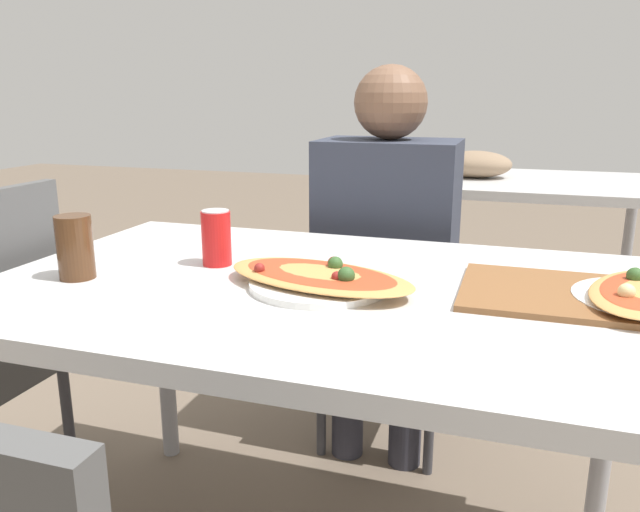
% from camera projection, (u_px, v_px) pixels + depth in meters
% --- Properties ---
extents(dining_table, '(1.36, 0.88, 0.75)m').
position_uv_depth(dining_table, '(319.00, 314.00, 1.29)').
color(dining_table, silver).
rests_on(dining_table, ground_plane).
extents(chair_far_seated, '(0.40, 0.40, 0.91)m').
position_uv_depth(chair_far_seated, '(393.00, 286.00, 2.05)').
color(chair_far_seated, '#4C4C4C').
rests_on(chair_far_seated, ground_plane).
extents(person_seated, '(0.41, 0.29, 1.20)m').
position_uv_depth(person_seated, '(388.00, 233.00, 1.89)').
color(person_seated, '#2D2D38').
rests_on(person_seated, ground_plane).
extents(pizza_main, '(0.45, 0.30, 0.06)m').
position_uv_depth(pizza_main, '(320.00, 278.00, 1.24)').
color(pizza_main, white).
rests_on(pizza_main, dining_table).
extents(soda_can, '(0.07, 0.07, 0.12)m').
position_uv_depth(soda_can, '(216.00, 238.00, 1.40)').
color(soda_can, red).
rests_on(soda_can, dining_table).
extents(drink_glass, '(0.07, 0.07, 0.13)m').
position_uv_depth(drink_glass, '(75.00, 247.00, 1.29)').
color(drink_glass, '#4C2D19').
rests_on(drink_glass, dining_table).
extents(serving_tray, '(0.47, 0.30, 0.01)m').
position_uv_depth(serving_tray, '(589.00, 296.00, 1.17)').
color(serving_tray, brown).
rests_on(serving_tray, dining_table).
extents(background_table, '(1.10, 0.80, 0.87)m').
position_uv_depth(background_table, '(515.00, 192.00, 2.80)').
color(background_table, silver).
rests_on(background_table, ground_plane).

